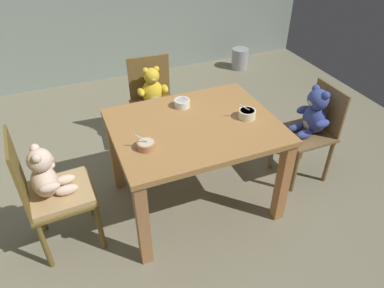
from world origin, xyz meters
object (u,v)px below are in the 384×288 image
Objects in this scene: teddy_chair_near_right at (313,120)px; metal_pail at (240,59)px; teddy_chair_far_center at (153,94)px; porridge_bowl_white_far_center at (182,103)px; porridge_bowl_cream_near_right at (247,114)px; teddy_chair_near_left at (50,185)px; dining_table at (195,138)px; porridge_bowl_terracotta_near_left at (146,145)px.

teddy_chair_near_right is 2.30m from metal_pail.
teddy_chair_far_center is 0.68m from porridge_bowl_white_far_center.
porridge_bowl_cream_near_right is at bearing -40.80° from porridge_bowl_white_far_center.
porridge_bowl_cream_near_right is at bearing 27.39° from teddy_chair_far_center.
teddy_chair_near_right is 0.89× the size of teddy_chair_near_left.
porridge_bowl_white_far_center is 2.53m from metal_pail.
teddy_chair_near_left reaches higher than teddy_chair_near_right.
dining_table is 0.30m from porridge_bowl_white_far_center.
teddy_chair_far_center is 6.40× the size of porridge_bowl_cream_near_right.
teddy_chair_far_center reaches higher than teddy_chair_near_right.
porridge_bowl_cream_near_right reaches higher than porridge_bowl_white_far_center.
teddy_chair_near_left reaches higher than metal_pail.
teddy_chair_near_left is at bearing -178.13° from dining_table.
teddy_chair_near_right reaches higher than porridge_bowl_white_far_center.
teddy_chair_near_right is 3.01× the size of metal_pail.
dining_table is 1.02m from teddy_chair_near_right.
porridge_bowl_cream_near_right reaches higher than teddy_chair_far_center.
metal_pail is at bearing 49.42° from porridge_bowl_terracotta_near_left.
teddy_chair_near_right is at bearing 4.10° from porridge_bowl_terracotta_near_left.
teddy_chair_far_center is 1.12m from porridge_bowl_terracotta_near_left.
dining_table is 1.23× the size of teddy_chair_near_left.
porridge_bowl_cream_near_right is at bearing -118.36° from metal_pail.
dining_table is at bearing -2.79° from teddy_chair_near_right.
porridge_bowl_terracotta_near_left is (-1.41, -0.10, 0.21)m from teddy_chair_near_right.
teddy_chair_near_left reaches higher than porridge_bowl_cream_near_right.
porridge_bowl_terracotta_near_left is 0.97× the size of porridge_bowl_cream_near_right.
dining_table is 0.41m from porridge_bowl_cream_near_right.
teddy_chair_near_right is at bearing 1.79° from porridge_bowl_cream_near_right.
dining_table is at bearing 6.37° from teddy_chair_far_center.
teddy_chair_far_center is 0.91× the size of teddy_chair_near_left.
metal_pail is at bearing 50.31° from porridge_bowl_white_far_center.
porridge_bowl_terracotta_near_left is (0.63, -0.11, 0.22)m from teddy_chair_near_left.
teddy_chair_near_left is 3.36× the size of metal_pail.
porridge_bowl_cream_near_right reaches higher than metal_pail.
porridge_bowl_terracotta_near_left is 0.46× the size of metal_pail.
porridge_bowl_white_far_center is at bearing 139.20° from porridge_bowl_cream_near_right.
porridge_bowl_white_far_center is (0.05, -0.64, 0.23)m from teddy_chair_far_center.
porridge_bowl_terracotta_near_left reaches higher than metal_pail.
teddy_chair_near_left is at bearing 178.83° from porridge_bowl_cream_near_right.
porridge_bowl_terracotta_near_left is at bearing 3.65° from teddy_chair_near_right.
dining_table is at bearing -91.18° from porridge_bowl_white_far_center.
porridge_bowl_white_far_center is at bearing -129.69° from metal_pail.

